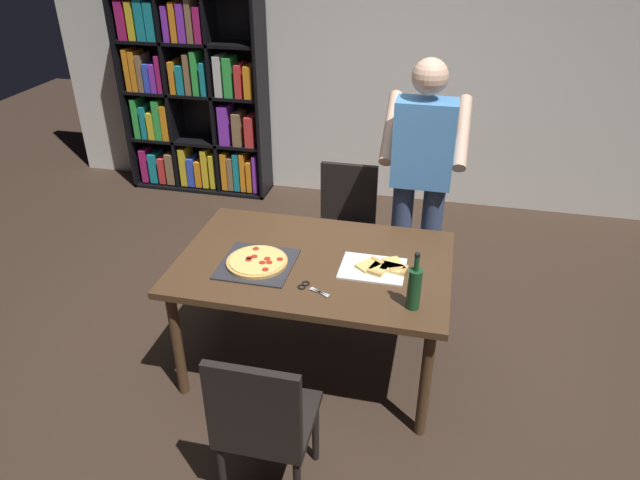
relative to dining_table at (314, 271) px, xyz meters
name	(u,v)px	position (x,y,z in m)	size (l,w,h in m)	color
ground_plane	(315,360)	(0.00, 0.00, -0.68)	(12.00, 12.00, 0.00)	#38281E
back_wall	(381,51)	(0.00, 2.60, 0.72)	(6.40, 0.10, 2.80)	silver
dining_table	(314,271)	(0.00, 0.00, 0.00)	(1.55, 1.03, 0.75)	#4C331E
chair_near_camera	(262,420)	(0.00, -1.00, -0.17)	(0.42, 0.42, 0.90)	black
chair_far_side	(346,218)	(0.00, 1.00, -0.17)	(0.42, 0.42, 0.90)	black
bookshelf	(193,98)	(-1.77, 2.37, 0.25)	(1.40, 0.35, 1.95)	black
person_serving_pizza	(421,176)	(0.53, 0.78, 0.32)	(0.55, 0.54, 1.75)	#38476B
pepperoni_pizza_on_tray	(257,262)	(-0.30, -0.12, 0.09)	(0.41, 0.41, 0.04)	#2D2D33
pizza_slices_on_towel	(379,268)	(0.37, -0.02, 0.08)	(0.38, 0.28, 0.03)	white
wine_bottle	(414,288)	(0.59, -0.33, 0.19)	(0.07, 0.07, 0.32)	#194723
kitchen_scissors	(309,287)	(0.04, -0.28, 0.08)	(0.20, 0.13, 0.01)	silver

